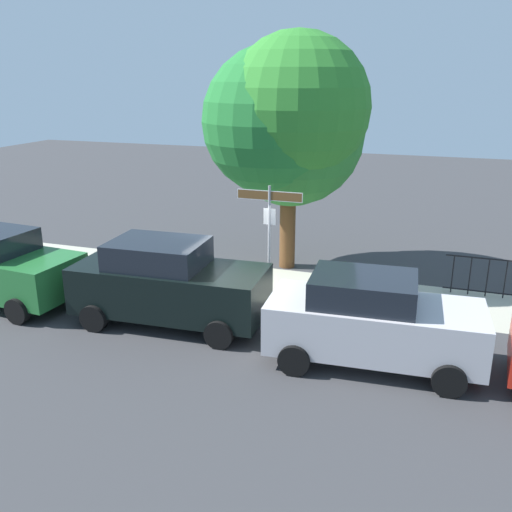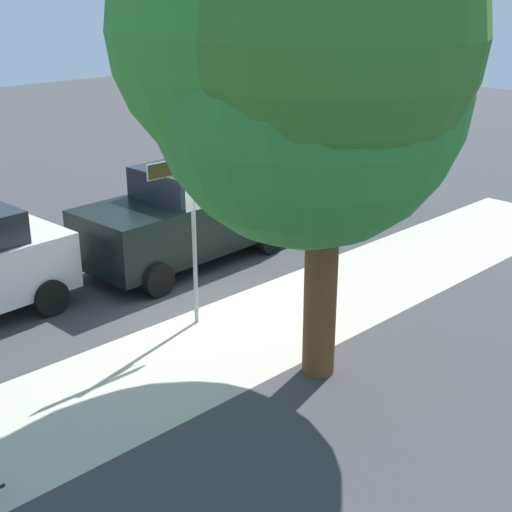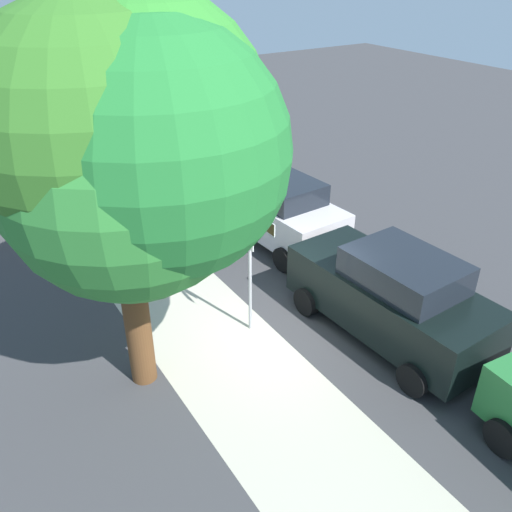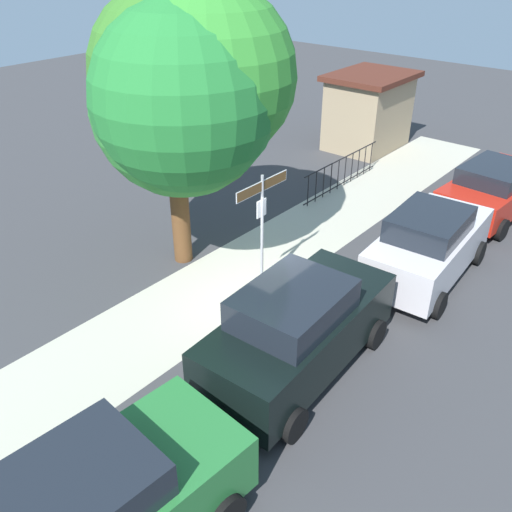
{
  "view_description": "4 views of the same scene",
  "coord_description": "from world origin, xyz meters",
  "views": [
    {
      "loc": [
        4.67,
        -12.87,
        5.66
      ],
      "look_at": [
        0.31,
        -0.12,
        1.28
      ],
      "focal_mm": 39.26,
      "sensor_mm": 36.0,
      "label": 1
    },
    {
      "loc": [
        7.53,
        9.07,
        5.4
      ],
      "look_at": [
        -0.09,
        1.24,
        1.27
      ],
      "focal_mm": 50.86,
      "sensor_mm": 36.0,
      "label": 2
    },
    {
      "loc": [
        -7.43,
        5.28,
        7.15
      ],
      "look_at": [
        0.27,
        0.4,
        1.91
      ],
      "focal_mm": 37.43,
      "sensor_mm": 36.0,
      "label": 3
    },
    {
      "loc": [
        -8.07,
        -6.61,
        7.52
      ],
      "look_at": [
        -0.04,
        0.14,
        1.29
      ],
      "focal_mm": 38.17,
      "sensor_mm": 36.0,
      "label": 4
    }
  ],
  "objects": [
    {
      "name": "ground_plane",
      "position": [
        0.0,
        0.0,
        0.0
      ],
      "size": [
        60.0,
        60.0,
        0.0
      ],
      "primitive_type": "plane",
      "color": "#38383A"
    },
    {
      "name": "street_sign",
      "position": [
        0.49,
        0.4,
        2.18
      ],
      "size": [
        1.73,
        0.07,
        3.0
      ],
      "color": "#9EA0A5",
      "rests_on": "ground_plane"
    },
    {
      "name": "utility_shed",
      "position": [
        11.27,
        3.8,
        1.48
      ],
      "size": [
        3.46,
        2.72,
        2.91
      ],
      "color": "#998466",
      "rests_on": "ground_plane"
    },
    {
      "name": "car_silver",
      "position": [
        3.55,
        -2.38,
        0.95
      ],
      "size": [
        4.36,
        2.18,
        1.89
      ],
      "rotation": [
        0.0,
        0.0,
        0.06
      ],
      "color": "silver",
      "rests_on": "ground_plane"
    },
    {
      "name": "sidewalk_strip",
      "position": [
        2.0,
        1.3,
        0.0
      ],
      "size": [
        24.0,
        2.6,
        0.0
      ],
      "primitive_type": "cube",
      "color": "#AFAB97",
      "rests_on": "ground_plane"
    },
    {
      "name": "car_black",
      "position": [
        -1.25,
        -1.93,
        1.0
      ],
      "size": [
        4.58,
        2.22,
        2.01
      ],
      "rotation": [
        0.0,
        0.0,
        0.05
      ],
      "color": "black",
      "rests_on": "ground_plane"
    },
    {
      "name": "iron_fence",
      "position": [
        7.08,
        2.3,
        0.56
      ],
      "size": [
        4.39,
        0.04,
        1.07
      ],
      "color": "black",
      "rests_on": "ground_plane"
    },
    {
      "name": "car_red",
      "position": [
        8.35,
        -2.36,
        0.85
      ],
      "size": [
        4.63,
        2.36,
        1.64
      ],
      "rotation": [
        0.0,
        0.0,
        -0.08
      ],
      "color": "#B42013",
      "rests_on": "ground_plane"
    },
    {
      "name": "shade_tree",
      "position": [
        0.42,
        2.55,
        4.51
      ],
      "size": [
        4.68,
        4.9,
        6.82
      ],
      "color": "brown",
      "rests_on": "ground_plane"
    }
  ]
}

